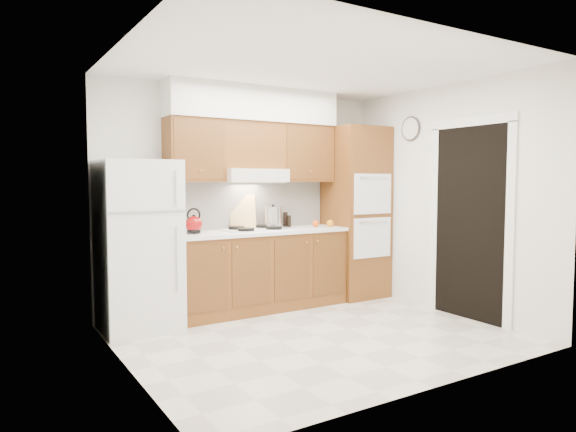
% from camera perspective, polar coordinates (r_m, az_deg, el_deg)
% --- Properties ---
extents(floor, '(3.60, 3.60, 0.00)m').
position_cam_1_polar(floor, '(5.17, 3.13, -13.12)').
color(floor, beige).
rests_on(floor, ground).
extents(ceiling, '(3.60, 3.60, 0.00)m').
position_cam_1_polar(ceiling, '(5.05, 3.25, 16.34)').
color(ceiling, white).
rests_on(ceiling, wall_back).
extents(wall_back, '(3.60, 0.02, 2.60)m').
position_cam_1_polar(wall_back, '(6.23, -4.72, 1.96)').
color(wall_back, white).
rests_on(wall_back, floor).
extents(wall_left, '(0.02, 3.00, 2.60)m').
position_cam_1_polar(wall_left, '(4.18, -17.49, 0.80)').
color(wall_left, white).
rests_on(wall_left, floor).
extents(wall_right, '(0.02, 3.00, 2.60)m').
position_cam_1_polar(wall_right, '(6.15, 17.10, 1.78)').
color(wall_right, white).
rests_on(wall_right, floor).
extents(fridge, '(0.75, 0.72, 1.72)m').
position_cam_1_polar(fridge, '(5.42, -16.30, -3.15)').
color(fridge, white).
rests_on(fridge, floor).
extents(base_cabinets, '(2.11, 0.60, 0.90)m').
position_cam_1_polar(base_cabinets, '(6.07, -3.17, -6.16)').
color(base_cabinets, brown).
rests_on(base_cabinets, floor).
extents(countertop, '(2.13, 0.62, 0.04)m').
position_cam_1_polar(countertop, '(5.99, -3.14, -1.75)').
color(countertop, white).
rests_on(countertop, base_cabinets).
extents(backsplash, '(2.11, 0.03, 0.56)m').
position_cam_1_polar(backsplash, '(6.23, -4.45, 1.23)').
color(backsplash, white).
rests_on(backsplash, countertop).
extents(oven_cabinet, '(0.70, 0.65, 2.20)m').
position_cam_1_polar(oven_cabinet, '(6.76, 7.52, 0.40)').
color(oven_cabinet, brown).
rests_on(oven_cabinet, floor).
extents(upper_cab_left, '(0.63, 0.33, 0.70)m').
position_cam_1_polar(upper_cab_left, '(5.79, -10.37, 7.20)').
color(upper_cab_left, brown).
rests_on(upper_cab_left, wall_back).
extents(upper_cab_right, '(0.73, 0.33, 0.70)m').
position_cam_1_polar(upper_cab_right, '(6.45, 1.63, 6.93)').
color(upper_cab_right, brown).
rests_on(upper_cab_right, wall_back).
extents(range_hood, '(0.75, 0.45, 0.15)m').
position_cam_1_polar(range_hood, '(6.02, -3.98, 4.52)').
color(range_hood, silver).
rests_on(range_hood, wall_back).
extents(upper_cab_over_hood, '(0.75, 0.33, 0.55)m').
position_cam_1_polar(upper_cab_over_hood, '(6.08, -4.26, 7.81)').
color(upper_cab_over_hood, brown).
rests_on(upper_cab_over_hood, range_hood).
extents(soffit, '(2.13, 0.36, 0.40)m').
position_cam_1_polar(soffit, '(6.14, -3.79, 12.23)').
color(soffit, silver).
rests_on(soffit, wall_back).
extents(cooktop, '(0.74, 0.50, 0.01)m').
position_cam_1_polar(cooktop, '(5.99, -3.66, -1.51)').
color(cooktop, white).
rests_on(cooktop, countertop).
extents(doorway, '(0.02, 0.90, 2.10)m').
position_cam_1_polar(doorway, '(5.93, 19.51, -0.77)').
color(doorway, black).
rests_on(doorway, floor).
extents(wall_clock, '(0.02, 0.30, 0.30)m').
position_cam_1_polar(wall_clock, '(6.54, 13.49, 9.42)').
color(wall_clock, '#3F3833').
rests_on(wall_clock, wall_right).
extents(kettle, '(0.24, 0.24, 0.18)m').
position_cam_1_polar(kettle, '(5.65, -10.42, -0.92)').
color(kettle, maroon).
rests_on(kettle, countertop).
extents(cutting_board, '(0.33, 0.17, 0.41)m').
position_cam_1_polar(cutting_board, '(6.16, -5.06, 0.45)').
color(cutting_board, tan).
rests_on(cutting_board, countertop).
extents(stock_pot, '(0.25, 0.25, 0.22)m').
position_cam_1_polar(stock_pot, '(6.17, -1.69, -0.08)').
color(stock_pot, '#B5B6BA').
rests_on(stock_pot, cooktop).
extents(condiment_a, '(0.05, 0.05, 0.18)m').
position_cam_1_polar(condiment_a, '(6.30, -1.62, -0.47)').
color(condiment_a, black).
rests_on(condiment_a, countertop).
extents(condiment_b, '(0.06, 0.06, 0.18)m').
position_cam_1_polar(condiment_b, '(6.40, -0.29, -0.37)').
color(condiment_b, black).
rests_on(condiment_b, countertop).
extents(condiment_c, '(0.06, 0.06, 0.14)m').
position_cam_1_polar(condiment_c, '(6.37, 0.11, -0.57)').
color(condiment_c, black).
rests_on(condiment_c, countertop).
extents(orange_near, '(0.12, 0.12, 0.09)m').
position_cam_1_polar(orange_near, '(6.42, 4.70, -0.80)').
color(orange_near, orange).
rests_on(orange_near, countertop).
extents(orange_far, '(0.09, 0.09, 0.08)m').
position_cam_1_polar(orange_far, '(6.38, 3.10, -0.84)').
color(orange_far, '#ED5F0C').
rests_on(orange_far, countertop).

